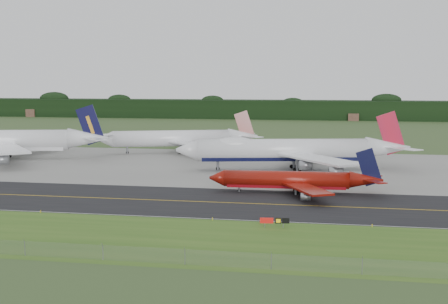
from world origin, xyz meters
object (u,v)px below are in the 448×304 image
Objects in this scene: jet_red_737 at (296,180)px; jet_ba_747 at (291,150)px; jet_star_tail at (180,139)px; taxiway_sign at (274,221)px; jet_navy_gold at (3,141)px.

jet_ba_747 is at bearing 96.47° from jet_red_737.
jet_star_tail reaches higher than taxiway_sign.
jet_red_737 is (4.03, -35.59, -2.77)m from jet_ba_747.
jet_red_737 is at bearing -24.13° from jet_navy_gold.
jet_navy_gold is at bearing -152.78° from jet_star_tail.
jet_navy_gold reaches higher than jet_red_737.
taxiway_sign is (43.91, -103.50, -3.71)m from jet_star_tail.
jet_star_tail reaches higher than jet_red_737.
jet_navy_gold is (-96.73, 43.33, 2.84)m from jet_red_737.
jet_red_737 is at bearing -83.53° from jet_ba_747.
jet_navy_gold reaches higher than taxiway_sign.
jet_star_tail is at bearing 27.22° from jet_navy_gold.
jet_red_737 is 0.58× the size of jet_navy_gold.
jet_navy_gold is (-92.70, 7.74, 0.07)m from jet_ba_747.
jet_star_tail is (-41.12, 34.26, -0.79)m from jet_ba_747.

